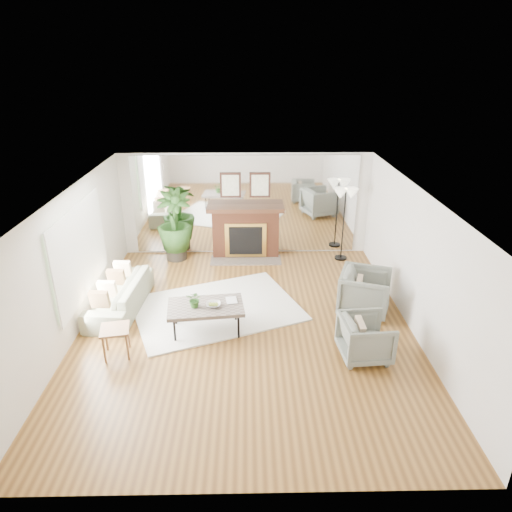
{
  "coord_description": "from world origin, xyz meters",
  "views": [
    {
      "loc": [
        0.06,
        -7.16,
        4.55
      ],
      "look_at": [
        0.2,
        0.6,
        1.15
      ],
      "focal_mm": 32.0,
      "sensor_mm": 36.0,
      "label": 1
    }
  ],
  "objects_px": {
    "sofa": "(120,295)",
    "floor_lamp": "(345,199)",
    "potted_ficus": "(174,223)",
    "armchair_back": "(365,292)",
    "side_table": "(115,333)",
    "fireplace": "(246,231)",
    "armchair_front": "(365,338)",
    "coffee_table": "(206,308)"
  },
  "relations": [
    {
      "from": "armchair_back",
      "to": "side_table",
      "type": "bearing_deg",
      "value": 126.68
    },
    {
      "from": "coffee_table",
      "to": "armchair_back",
      "type": "relative_size",
      "value": 1.51
    },
    {
      "from": "side_table",
      "to": "potted_ficus",
      "type": "distance_m",
      "value": 3.99
    },
    {
      "from": "fireplace",
      "to": "floor_lamp",
      "type": "xyz_separation_m",
      "value": [
        2.33,
        -0.24,
        0.85
      ]
    },
    {
      "from": "fireplace",
      "to": "coffee_table",
      "type": "bearing_deg",
      "value": -101.63
    },
    {
      "from": "potted_ficus",
      "to": "coffee_table",
      "type": "bearing_deg",
      "value": -73.05
    },
    {
      "from": "armchair_back",
      "to": "side_table",
      "type": "xyz_separation_m",
      "value": [
        -4.4,
        -1.33,
        0.01
      ]
    },
    {
      "from": "armchair_front",
      "to": "armchair_back",
      "type": "bearing_deg",
      "value": -17.51
    },
    {
      "from": "coffee_table",
      "to": "armchair_back",
      "type": "distance_m",
      "value": 3.05
    },
    {
      "from": "fireplace",
      "to": "potted_ficus",
      "type": "relative_size",
      "value": 1.2
    },
    {
      "from": "armchair_front",
      "to": "potted_ficus",
      "type": "relative_size",
      "value": 0.47
    },
    {
      "from": "fireplace",
      "to": "side_table",
      "type": "distance_m",
      "value": 4.61
    },
    {
      "from": "sofa",
      "to": "fireplace",
      "type": "bearing_deg",
      "value": 140.35
    },
    {
      "from": "sofa",
      "to": "armchair_front",
      "type": "xyz_separation_m",
      "value": [
        4.4,
        -1.66,
        0.06
      ]
    },
    {
      "from": "coffee_table",
      "to": "floor_lamp",
      "type": "xyz_separation_m",
      "value": [
        3.03,
        3.16,
        1.02
      ]
    },
    {
      "from": "coffee_table",
      "to": "side_table",
      "type": "bearing_deg",
      "value": -154.04
    },
    {
      "from": "armchair_front",
      "to": "floor_lamp",
      "type": "relative_size",
      "value": 0.45
    },
    {
      "from": "coffee_table",
      "to": "side_table",
      "type": "relative_size",
      "value": 2.64
    },
    {
      "from": "armchair_back",
      "to": "potted_ficus",
      "type": "xyz_separation_m",
      "value": [
        -3.97,
        2.6,
        0.49
      ]
    },
    {
      "from": "armchair_front",
      "to": "potted_ficus",
      "type": "xyz_separation_m",
      "value": [
        -3.64,
        4.06,
        0.55
      ]
    },
    {
      "from": "potted_ficus",
      "to": "floor_lamp",
      "type": "bearing_deg",
      "value": -1.14
    },
    {
      "from": "sofa",
      "to": "floor_lamp",
      "type": "height_order",
      "value": "floor_lamp"
    },
    {
      "from": "potted_ficus",
      "to": "floor_lamp",
      "type": "relative_size",
      "value": 0.97
    },
    {
      "from": "coffee_table",
      "to": "sofa",
      "type": "relative_size",
      "value": 0.68
    },
    {
      "from": "floor_lamp",
      "to": "armchair_back",
      "type": "bearing_deg",
      "value": -91.0
    },
    {
      "from": "armchair_front",
      "to": "floor_lamp",
      "type": "distance_m",
      "value": 4.16
    },
    {
      "from": "sofa",
      "to": "floor_lamp",
      "type": "bearing_deg",
      "value": 120.01
    },
    {
      "from": "side_table",
      "to": "floor_lamp",
      "type": "relative_size",
      "value": 0.3
    },
    {
      "from": "armchair_back",
      "to": "floor_lamp",
      "type": "xyz_separation_m",
      "value": [
        0.04,
        2.52,
        1.08
      ]
    },
    {
      "from": "fireplace",
      "to": "potted_ficus",
      "type": "height_order",
      "value": "fireplace"
    },
    {
      "from": "armchair_back",
      "to": "sofa",
      "type": "bearing_deg",
      "value": 107.41
    },
    {
      "from": "sofa",
      "to": "armchair_front",
      "type": "height_order",
      "value": "armchair_front"
    },
    {
      "from": "coffee_table",
      "to": "armchair_back",
      "type": "height_order",
      "value": "armchair_back"
    },
    {
      "from": "floor_lamp",
      "to": "potted_ficus",
      "type": "bearing_deg",
      "value": 178.86
    },
    {
      "from": "potted_ficus",
      "to": "floor_lamp",
      "type": "xyz_separation_m",
      "value": [
        4.02,
        -0.08,
        0.59
      ]
    },
    {
      "from": "potted_ficus",
      "to": "fireplace",
      "type": "bearing_deg",
      "value": 5.38
    },
    {
      "from": "fireplace",
      "to": "sofa",
      "type": "xyz_separation_m",
      "value": [
        -2.45,
        -2.56,
        -0.36
      ]
    },
    {
      "from": "sofa",
      "to": "armchair_back",
      "type": "height_order",
      "value": "armchair_back"
    },
    {
      "from": "sofa",
      "to": "side_table",
      "type": "xyz_separation_m",
      "value": [
        0.33,
        -1.53,
        0.13
      ]
    },
    {
      "from": "floor_lamp",
      "to": "fireplace",
      "type": "bearing_deg",
      "value": 174.14
    },
    {
      "from": "floor_lamp",
      "to": "sofa",
      "type": "bearing_deg",
      "value": -154.08
    },
    {
      "from": "coffee_table",
      "to": "floor_lamp",
      "type": "relative_size",
      "value": 0.79
    }
  ]
}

